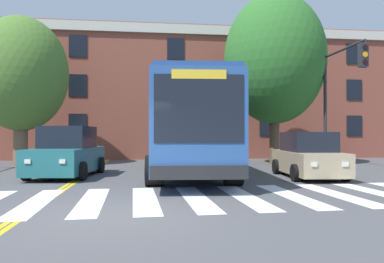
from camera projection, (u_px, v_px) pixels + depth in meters
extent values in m
plane|color=#4C4C4F|center=(107.00, 215.00, 7.39)|extent=(120.00, 120.00, 0.00)
cube|color=white|center=(37.00, 202.00, 8.80)|extent=(0.74, 4.00, 0.01)
cube|color=white|center=(92.00, 201.00, 9.00)|extent=(0.74, 4.00, 0.01)
cube|color=white|center=(145.00, 199.00, 9.20)|extent=(0.74, 4.00, 0.01)
cube|color=white|center=(196.00, 198.00, 9.40)|extent=(0.74, 4.00, 0.01)
cube|color=white|center=(245.00, 197.00, 9.60)|extent=(0.74, 4.00, 0.01)
cube|color=white|center=(291.00, 195.00, 9.80)|extent=(0.74, 4.00, 0.01)
cube|color=white|center=(336.00, 194.00, 10.00)|extent=(0.74, 4.00, 0.01)
cube|color=white|center=(379.00, 193.00, 10.20)|extent=(0.74, 4.00, 0.01)
cube|color=gold|center=(105.00, 161.00, 22.79)|extent=(0.12, 36.00, 0.01)
cube|color=gold|center=(107.00, 161.00, 22.81)|extent=(0.12, 36.00, 0.01)
cube|color=#2D5699|center=(189.00, 127.00, 15.10)|extent=(3.30, 11.15, 2.94)
cube|color=black|center=(221.00, 120.00, 15.17)|extent=(0.70, 10.10, 1.06)
cube|color=black|center=(157.00, 119.00, 15.03)|extent=(0.70, 10.10, 1.06)
cube|color=black|center=(199.00, 108.00, 9.60)|extent=(2.31, 0.18, 1.76)
cube|color=yellow|center=(199.00, 74.00, 9.60)|extent=(1.41, 0.12, 0.24)
cube|color=#232326|center=(199.00, 173.00, 9.56)|extent=(2.52, 0.27, 0.36)
cube|color=#294E89|center=(189.00, 88.00, 15.11)|extent=(3.12, 10.70, 0.16)
cylinder|color=black|center=(233.00, 170.00, 11.75)|extent=(0.62, 1.00, 0.96)
cylinder|color=black|center=(155.00, 171.00, 11.61)|extent=(0.62, 1.00, 0.96)
cylinder|color=black|center=(212.00, 158.00, 17.62)|extent=(0.62, 1.00, 0.96)
cylinder|color=black|center=(160.00, 159.00, 17.49)|extent=(0.62, 1.00, 0.96)
cylinder|color=black|center=(210.00, 157.00, 18.72)|extent=(0.62, 1.00, 0.96)
cylinder|color=black|center=(161.00, 157.00, 18.59)|extent=(0.62, 1.00, 0.96)
cube|color=#236B70|center=(67.00, 160.00, 14.33)|extent=(2.37, 4.53, 0.91)
cube|color=black|center=(68.00, 137.00, 14.47)|extent=(1.92, 2.27, 0.83)
cube|color=white|center=(62.00, 161.00, 12.15)|extent=(0.20, 0.06, 0.14)
cube|color=white|center=(28.00, 161.00, 12.14)|extent=(0.20, 0.06, 0.14)
cylinder|color=black|center=(82.00, 171.00, 12.99)|extent=(0.29, 0.68, 0.66)
cylinder|color=black|center=(27.00, 171.00, 12.98)|extent=(0.29, 0.68, 0.66)
cylinder|color=black|center=(101.00, 165.00, 15.68)|extent=(0.29, 0.68, 0.66)
cylinder|color=black|center=(55.00, 165.00, 15.67)|extent=(0.29, 0.68, 0.66)
cube|color=tan|center=(308.00, 162.00, 13.99)|extent=(2.03, 4.13, 0.80)
cube|color=black|center=(308.00, 142.00, 14.04)|extent=(1.71, 2.32, 0.73)
cube|color=white|center=(346.00, 164.00, 11.99)|extent=(0.20, 0.06, 0.14)
cube|color=white|center=(314.00, 164.00, 11.96)|extent=(0.20, 0.06, 0.14)
cylinder|color=black|center=(346.00, 173.00, 12.78)|extent=(0.27, 0.62, 0.60)
cylinder|color=black|center=(296.00, 173.00, 12.72)|extent=(0.27, 0.62, 0.60)
cylinder|color=black|center=(319.00, 166.00, 15.26)|extent=(0.27, 0.62, 0.60)
cylinder|color=black|center=(276.00, 167.00, 15.20)|extent=(0.27, 0.62, 0.60)
cylinder|color=#28282D|center=(325.00, 109.00, 18.81)|extent=(0.16, 0.16, 5.83)
cylinder|color=#28282D|center=(343.00, 49.00, 17.10)|extent=(0.12, 3.49, 0.11)
cube|color=#28282D|center=(363.00, 55.00, 15.51)|extent=(0.34, 0.28, 1.00)
cylinder|color=black|center=(365.00, 47.00, 15.36)|extent=(0.22, 0.03, 0.22)
cylinder|color=orange|center=(365.00, 54.00, 15.36)|extent=(0.22, 0.03, 0.22)
cylinder|color=black|center=(365.00, 62.00, 15.36)|extent=(0.22, 0.03, 0.22)
cylinder|color=brown|center=(274.00, 139.00, 20.29)|extent=(0.53, 0.53, 2.72)
ellipsoid|color=#2D6B28|center=(274.00, 59.00, 20.33)|extent=(5.71, 5.99, 7.06)
cylinder|color=brown|center=(21.00, 144.00, 19.44)|extent=(0.70, 0.70, 2.24)
ellipsoid|color=#4C752D|center=(21.00, 74.00, 19.47)|extent=(6.36, 6.26, 5.98)
cube|color=brown|center=(171.00, 98.00, 29.11)|extent=(30.83, 9.80, 8.86)
cube|color=beige|center=(176.00, 29.00, 24.20)|extent=(30.83, 0.16, 0.60)
cube|color=black|center=(78.00, 125.00, 23.45)|extent=(1.10, 0.06, 1.40)
cube|color=black|center=(176.00, 125.00, 24.20)|extent=(1.10, 0.06, 1.40)
cube|color=black|center=(268.00, 125.00, 24.95)|extent=(1.10, 0.06, 1.40)
cube|color=black|center=(354.00, 126.00, 25.70)|extent=(1.10, 0.06, 1.40)
cube|color=black|center=(78.00, 85.00, 23.47)|extent=(1.10, 0.06, 1.40)
cube|color=black|center=(176.00, 87.00, 24.22)|extent=(1.10, 0.06, 1.40)
cube|color=black|center=(268.00, 88.00, 24.97)|extent=(1.10, 0.06, 1.40)
cube|color=black|center=(354.00, 90.00, 25.72)|extent=(1.10, 0.06, 1.40)
cube|color=black|center=(78.00, 46.00, 23.49)|extent=(1.10, 0.06, 1.40)
cube|color=black|center=(176.00, 49.00, 24.24)|extent=(1.10, 0.06, 1.40)
cube|color=black|center=(268.00, 51.00, 24.99)|extent=(1.10, 0.06, 1.40)
cube|color=black|center=(354.00, 54.00, 25.75)|extent=(1.10, 0.06, 1.40)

